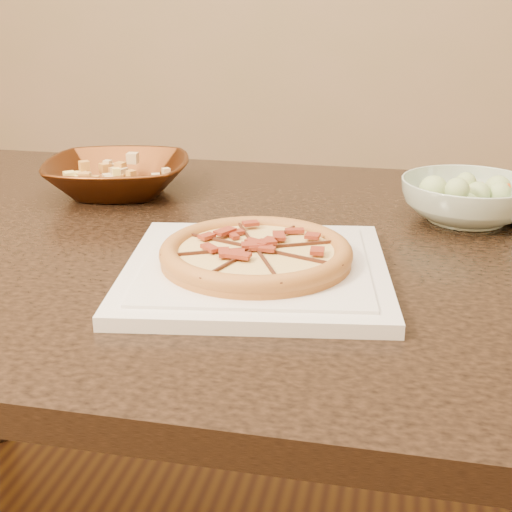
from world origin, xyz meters
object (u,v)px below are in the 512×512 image
(dining_table, at_px, (199,288))
(pizza, at_px, (256,253))
(salad_bowl, at_px, (467,200))
(plate, at_px, (256,270))
(bronze_bowl, at_px, (118,177))

(dining_table, bearing_deg, pizza, -49.96)
(pizza, height_order, salad_bowl, salad_bowl)
(dining_table, distance_m, pizza, 0.23)
(salad_bowl, bearing_deg, plate, -131.69)
(dining_table, xyz_separation_m, salad_bowl, (0.41, 0.16, 0.12))
(dining_table, xyz_separation_m, pizza, (0.13, -0.15, 0.12))
(dining_table, height_order, plate, plate)
(pizza, bearing_deg, bronze_bowl, 134.39)
(dining_table, height_order, salad_bowl, salad_bowl)
(bronze_bowl, height_order, salad_bowl, salad_bowl)
(plate, bearing_deg, salad_bowl, 48.31)
(bronze_bowl, distance_m, salad_bowl, 0.62)
(plate, bearing_deg, pizza, 140.72)
(plate, relative_size, bronze_bowl, 1.50)
(dining_table, xyz_separation_m, plate, (0.13, -0.15, 0.10))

